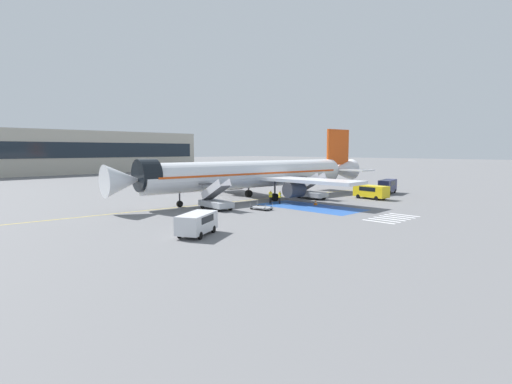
{
  "coord_description": "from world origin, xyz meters",
  "views": [
    {
      "loc": [
        -41.69,
        -40.97,
        7.34
      ],
      "look_at": [
        -2.85,
        -2.46,
        1.55
      ],
      "focal_mm": 28.0,
      "sensor_mm": 36.0,
      "label": 1
    }
  ],
  "objects_px": {
    "boarding_stairs_forward": "(216,201)",
    "terminal_building": "(52,152)",
    "service_van_1": "(388,185)",
    "service_van_2": "(197,222)",
    "ground_crew_0": "(280,196)",
    "fuel_tanker": "(193,179)",
    "airliner": "(256,174)",
    "baggage_cart": "(261,208)",
    "boarding_stairs_aft": "(311,192)",
    "ground_crew_1": "(270,196)",
    "traffic_cone_0": "(316,202)",
    "service_van_0": "(371,191)"
  },
  "relations": [
    {
      "from": "service_van_1",
      "to": "terminal_building",
      "type": "relative_size",
      "value": 0.06
    },
    {
      "from": "boarding_stairs_forward",
      "to": "boarding_stairs_aft",
      "type": "bearing_deg",
      "value": -0.0
    },
    {
      "from": "fuel_tanker",
      "to": "terminal_building",
      "type": "relative_size",
      "value": 0.11
    },
    {
      "from": "service_van_0",
      "to": "boarding_stairs_aft",
      "type": "bearing_deg",
      "value": 139.47
    },
    {
      "from": "traffic_cone_0",
      "to": "ground_crew_0",
      "type": "bearing_deg",
      "value": 123.06
    },
    {
      "from": "fuel_tanker",
      "to": "traffic_cone_0",
      "type": "xyz_separation_m",
      "value": [
        -2.56,
        -30.82,
        -1.52
      ]
    },
    {
      "from": "service_van_2",
      "to": "service_van_1",
      "type": "bearing_deg",
      "value": 67.25
    },
    {
      "from": "fuel_tanker",
      "to": "ground_crew_1",
      "type": "relative_size",
      "value": 5.63
    },
    {
      "from": "ground_crew_1",
      "to": "airliner",
      "type": "bearing_deg",
      "value": -91.86
    },
    {
      "from": "airliner",
      "to": "ground_crew_0",
      "type": "xyz_separation_m",
      "value": [
        -1.06,
        -5.67,
        -2.74
      ]
    },
    {
      "from": "boarding_stairs_aft",
      "to": "ground_crew_1",
      "type": "bearing_deg",
      "value": -178.54
    },
    {
      "from": "boarding_stairs_forward",
      "to": "service_van_2",
      "type": "height_order",
      "value": "boarding_stairs_forward"
    },
    {
      "from": "service_van_1",
      "to": "service_van_2",
      "type": "height_order",
      "value": "service_van_1"
    },
    {
      "from": "ground_crew_0",
      "to": "airliner",
      "type": "bearing_deg",
      "value": 15.56
    },
    {
      "from": "service_van_0",
      "to": "traffic_cone_0",
      "type": "distance_m",
      "value": 11.35
    },
    {
      "from": "service_van_1",
      "to": "terminal_building",
      "type": "distance_m",
      "value": 98.42
    },
    {
      "from": "service_van_2",
      "to": "terminal_building",
      "type": "bearing_deg",
      "value": 139.88
    },
    {
      "from": "boarding_stairs_forward",
      "to": "ground_crew_1",
      "type": "height_order",
      "value": "boarding_stairs_forward"
    },
    {
      "from": "service_van_0",
      "to": "ground_crew_1",
      "type": "relative_size",
      "value": 2.93
    },
    {
      "from": "ground_crew_0",
      "to": "traffic_cone_0",
      "type": "height_order",
      "value": "ground_crew_0"
    },
    {
      "from": "service_van_0",
      "to": "service_van_1",
      "type": "bearing_deg",
      "value": 17.43
    },
    {
      "from": "terminal_building",
      "to": "ground_crew_1",
      "type": "bearing_deg",
      "value": -91.19
    },
    {
      "from": "airliner",
      "to": "baggage_cart",
      "type": "relative_size",
      "value": 16.37
    },
    {
      "from": "service_van_0",
      "to": "baggage_cart",
      "type": "bearing_deg",
      "value": 173.95
    },
    {
      "from": "terminal_building",
      "to": "service_van_1",
      "type": "bearing_deg",
      "value": -77.47
    },
    {
      "from": "fuel_tanker",
      "to": "service_van_2",
      "type": "relative_size",
      "value": 2.06
    },
    {
      "from": "baggage_cart",
      "to": "service_van_0",
      "type": "bearing_deg",
      "value": -17.34
    },
    {
      "from": "airliner",
      "to": "boarding_stairs_aft",
      "type": "relative_size",
      "value": 8.25
    },
    {
      "from": "service_van_1",
      "to": "ground_crew_0",
      "type": "relative_size",
      "value": 3.18
    },
    {
      "from": "boarding_stairs_aft",
      "to": "baggage_cart",
      "type": "xyz_separation_m",
      "value": [
        -13.25,
        -2.33,
        -0.74
      ]
    },
    {
      "from": "fuel_tanker",
      "to": "service_van_1",
      "type": "distance_m",
      "value": 35.6
    },
    {
      "from": "ground_crew_1",
      "to": "traffic_cone_0",
      "type": "relative_size",
      "value": 2.86
    },
    {
      "from": "boarding_stairs_forward",
      "to": "terminal_building",
      "type": "xyz_separation_m",
      "value": [
        10.59,
        89.31,
        5.63
      ]
    },
    {
      "from": "boarding_stairs_forward",
      "to": "baggage_cart",
      "type": "xyz_separation_m",
      "value": [
        3.77,
        -4.19,
        -0.72
      ]
    },
    {
      "from": "service_van_0",
      "to": "ground_crew_1",
      "type": "bearing_deg",
      "value": 159.61
    },
    {
      "from": "boarding_stairs_aft",
      "to": "fuel_tanker",
      "type": "xyz_separation_m",
      "value": [
        -2.42,
        26.33,
        0.84
      ]
    },
    {
      "from": "service_van_1",
      "to": "traffic_cone_0",
      "type": "distance_m",
      "value": 19.91
    },
    {
      "from": "service_van_0",
      "to": "service_van_2",
      "type": "bearing_deg",
      "value": -170.17
    },
    {
      "from": "service_van_2",
      "to": "traffic_cone_0",
      "type": "relative_size",
      "value": 7.81
    },
    {
      "from": "boarding_stairs_forward",
      "to": "fuel_tanker",
      "type": "xyz_separation_m",
      "value": [
        14.6,
        24.47,
        0.86
      ]
    },
    {
      "from": "service_van_0",
      "to": "baggage_cart",
      "type": "xyz_separation_m",
      "value": [
        -19.4,
        4.18,
        -0.97
      ]
    },
    {
      "from": "boarding_stairs_forward",
      "to": "service_van_1",
      "type": "relative_size",
      "value": 0.96
    },
    {
      "from": "boarding_stairs_aft",
      "to": "ground_crew_0",
      "type": "distance_m",
      "value": 7.64
    },
    {
      "from": "service_van_0",
      "to": "ground_crew_0",
      "type": "xyz_separation_m",
      "value": [
        -13.78,
        6.1,
        -0.2
      ]
    },
    {
      "from": "boarding_stairs_aft",
      "to": "terminal_building",
      "type": "relative_size",
      "value": 0.06
    },
    {
      "from": "service_van_1",
      "to": "ground_crew_1",
      "type": "relative_size",
      "value": 3.1
    },
    {
      "from": "boarding_stairs_aft",
      "to": "fuel_tanker",
      "type": "distance_m",
      "value": 26.46
    },
    {
      "from": "service_van_2",
      "to": "terminal_building",
      "type": "distance_m",
      "value": 102.3
    },
    {
      "from": "airliner",
      "to": "traffic_cone_0",
      "type": "distance_m",
      "value": 10.45
    },
    {
      "from": "boarding_stairs_aft",
      "to": "ground_crew_0",
      "type": "xyz_separation_m",
      "value": [
        -7.63,
        -0.41,
        0.02
      ]
    }
  ]
}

